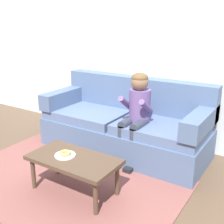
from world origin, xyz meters
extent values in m
plane|color=brown|center=(0.00, 0.00, 0.00)|extent=(10.00, 10.00, 0.00)
cube|color=silver|center=(0.00, 1.40, 1.40)|extent=(8.00, 0.10, 2.80)
cube|color=brown|center=(0.00, -0.25, 0.01)|extent=(2.50, 1.61, 0.01)
cube|color=slate|center=(0.13, 0.80, 0.19)|extent=(2.19, 0.90, 0.38)
cube|color=slate|center=(-0.42, 0.75, 0.44)|extent=(1.05, 0.74, 0.12)
cube|color=slate|center=(0.68, 0.75, 0.44)|extent=(1.05, 0.74, 0.12)
cube|color=slate|center=(0.13, 1.15, 0.73)|extent=(2.19, 0.20, 0.45)
cube|color=slate|center=(-0.87, 0.80, 0.61)|extent=(0.20, 0.90, 0.22)
cube|color=slate|center=(1.13, 0.80, 0.61)|extent=(0.20, 0.90, 0.22)
cube|color=#4C3828|center=(0.22, -0.32, 0.37)|extent=(0.92, 0.49, 0.04)
cylinder|color=#4C3828|center=(-0.18, -0.51, 0.18)|extent=(0.04, 0.04, 0.35)
cylinder|color=#4C3828|center=(0.61, -0.51, 0.18)|extent=(0.04, 0.04, 0.35)
cylinder|color=#4C3828|center=(-0.18, -0.14, 0.18)|extent=(0.04, 0.04, 0.35)
cylinder|color=#4C3828|center=(0.61, -0.14, 0.18)|extent=(0.04, 0.04, 0.35)
cylinder|color=#664C84|center=(0.40, 0.72, 0.70)|extent=(0.26, 0.26, 0.40)
sphere|color=#846047|center=(0.40, 0.70, 1.00)|extent=(0.21, 0.21, 0.21)
ellipsoid|color=brown|center=(0.40, 0.70, 1.04)|extent=(0.20, 0.20, 0.12)
cylinder|color=#333847|center=(0.32, 0.57, 0.51)|extent=(0.11, 0.30, 0.11)
cylinder|color=#333847|center=(0.32, 0.42, 0.28)|extent=(0.09, 0.09, 0.44)
cube|color=black|center=(0.32, 0.37, 0.03)|extent=(0.10, 0.20, 0.06)
cylinder|color=#664C84|center=(0.27, 0.62, 0.74)|extent=(0.07, 0.29, 0.23)
cylinder|color=#333847|center=(0.48, 0.57, 0.51)|extent=(0.11, 0.30, 0.11)
cylinder|color=#333847|center=(0.48, 0.42, 0.28)|extent=(0.09, 0.09, 0.44)
cube|color=black|center=(0.48, 0.37, 0.03)|extent=(0.10, 0.20, 0.06)
cylinder|color=#664C84|center=(0.54, 0.62, 0.74)|extent=(0.07, 0.29, 0.23)
cylinder|color=white|center=(0.12, -0.34, 0.40)|extent=(0.21, 0.21, 0.01)
torus|color=tan|center=(0.12, -0.34, 0.42)|extent=(0.16, 0.16, 0.04)
cube|color=blue|center=(-0.52, -0.02, 0.03)|extent=(0.16, 0.09, 0.05)
cylinder|color=blue|center=(-0.61, -0.02, 0.03)|extent=(0.06, 0.06, 0.05)
cylinder|color=blue|center=(-0.44, -0.02, 0.03)|extent=(0.06, 0.06, 0.05)
camera|label=1|loc=(1.92, -2.27, 1.69)|focal=45.85mm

